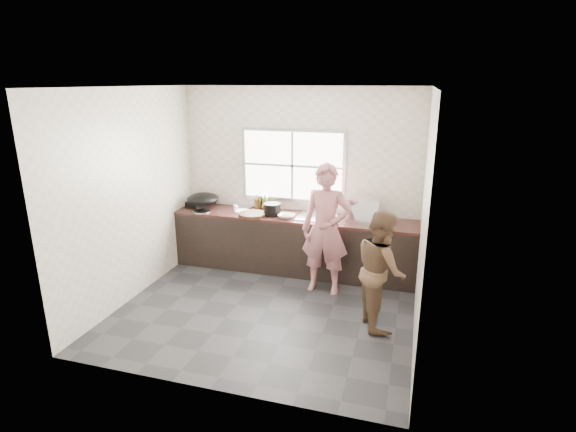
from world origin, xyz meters
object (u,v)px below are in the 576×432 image
(bottle_brown_tall, at_px, (258,202))
(dish_rack, at_px, (364,210))
(burner, at_px, (198,202))
(bottle_brown_short, at_px, (265,206))
(cutting_board, at_px, (253,214))
(bowl_mince, at_px, (286,216))
(bowl_held, at_px, (329,221))
(bowl_crabs, at_px, (331,220))
(pot_lid_left, at_px, (202,211))
(bottle_green, at_px, (265,201))
(pot_lid_right, at_px, (244,207))
(black_pot, at_px, (272,209))
(person_side, at_px, (381,269))
(woman, at_px, (325,234))
(wok, at_px, (203,199))
(plate_food, at_px, (242,211))
(glass_jar, at_px, (236,208))

(bottle_brown_tall, bearing_deg, dish_rack, -8.03)
(bottle_brown_tall, bearing_deg, burner, -177.62)
(bottle_brown_short, bearing_deg, cutting_board, -106.87)
(bowl_mince, relative_size, bowl_held, 1.07)
(bowl_crabs, relative_size, burner, 0.50)
(dish_rack, bearing_deg, cutting_board, -169.41)
(bottle_brown_tall, bearing_deg, pot_lid_left, -151.29)
(bowl_crabs, bearing_deg, bottle_brown_tall, 162.52)
(bottle_green, xyz_separation_m, pot_lid_right, (-0.36, 0.00, -0.12))
(bottle_green, bearing_deg, bowl_crabs, -19.19)
(black_pot, bearing_deg, person_side, -34.99)
(black_pot, bearing_deg, bowl_mince, -19.44)
(woman, xyz_separation_m, bowl_mince, (-0.66, 0.41, 0.07))
(cutting_board, height_order, bowl_mince, bowl_mince)
(wok, bearing_deg, dish_rack, 0.35)
(plate_food, bearing_deg, person_side, -29.38)
(glass_jar, bearing_deg, wok, 179.80)
(black_pot, bearing_deg, bottle_brown_short, 130.81)
(cutting_board, bearing_deg, pot_lid_left, -178.27)
(plate_food, relative_size, glass_jar, 2.42)
(woman, height_order, bottle_green, woman)
(bowl_mince, relative_size, wok, 0.47)
(burner, bearing_deg, black_pot, -10.41)
(dish_rack, bearing_deg, pot_lid_right, 177.87)
(woman, distance_m, bowl_crabs, 0.40)
(bowl_mince, xyz_separation_m, pot_lid_right, (-0.81, 0.37, -0.02))
(bowl_crabs, xyz_separation_m, bottle_brown_short, (-1.07, 0.30, 0.05))
(person_side, xyz_separation_m, glass_jar, (-2.29, 1.23, 0.21))
(bottle_green, relative_size, dish_rack, 0.59)
(plate_food, bearing_deg, dish_rack, 0.21)
(bowl_held, height_order, burner, bowl_held)
(bowl_held, relative_size, pot_lid_left, 0.81)
(bowl_mince, relative_size, bottle_brown_short, 1.51)
(bottle_brown_short, relative_size, wok, 0.31)
(bowl_held, relative_size, wok, 0.44)
(cutting_board, bearing_deg, bottle_green, 80.76)
(pot_lid_left, bearing_deg, bottle_green, 25.47)
(cutting_board, height_order, dish_rack, dish_rack)
(bowl_held, distance_m, plate_food, 1.39)
(bowl_crabs, bearing_deg, bowl_held, -110.72)
(black_pot, bearing_deg, pot_lid_right, 153.02)
(bottle_green, xyz_separation_m, dish_rack, (1.54, -0.23, 0.04))
(bottle_green, xyz_separation_m, wok, (-0.93, -0.25, 0.02))
(burner, bearing_deg, wok, -46.25)
(cutting_board, xyz_separation_m, black_pot, (0.27, 0.11, 0.07))
(bottle_brown_tall, height_order, glass_jar, bottle_brown_tall)
(black_pot, bearing_deg, cutting_board, -158.25)
(bowl_held, bearing_deg, pot_lid_left, 179.41)
(bottle_brown_tall, distance_m, glass_jar, 0.38)
(glass_jar, bearing_deg, bowl_mince, -8.33)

